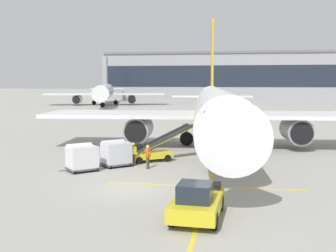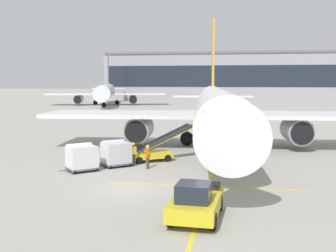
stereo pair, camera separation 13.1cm
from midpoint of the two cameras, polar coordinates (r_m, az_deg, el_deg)
ground_plane at (r=25.00m, az=-5.55°, el=-8.54°), size 600.00×600.00×0.00m
parked_airplane at (r=40.21m, az=6.72°, el=2.19°), size 33.13×42.83×14.28m
belt_loader at (r=33.36m, az=-1.94°, el=-3.32°), size 5.15×4.05×2.84m
baggage_cart_lead at (r=31.53m, az=-6.95°, el=-3.63°), size 2.56×2.53×1.91m
baggage_cart_second at (r=30.23m, az=-11.48°, el=-4.13°), size 2.56×2.53×1.91m
pushback_tug at (r=19.69m, az=4.01°, el=-10.09°), size 2.34×4.51×1.83m
ground_crew_by_loader at (r=30.40m, az=-2.65°, el=-3.96°), size 0.36×0.54×1.74m
ground_crew_by_carts at (r=32.77m, az=-7.85°, el=-3.28°), size 0.56×0.30×1.74m
ground_crew_marshaller at (r=31.61m, az=-4.58°, el=-3.58°), size 0.43×0.46×1.74m
safety_cone_engine_keepout at (r=38.94m, az=-2.44°, el=-2.74°), size 0.58×0.58×0.66m
apron_guidance_line_lead_in at (r=39.84m, az=7.04°, el=-3.04°), size 0.20×110.00×0.01m
apron_guidance_line_stop_bar at (r=25.62m, az=4.98°, el=-8.17°), size 12.00×0.20×0.01m
terminal_building at (r=140.24m, az=12.00°, el=6.56°), size 98.85×14.48×15.53m
distant_airplane at (r=111.97m, az=-8.37°, el=4.55°), size 31.56×40.41×13.53m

